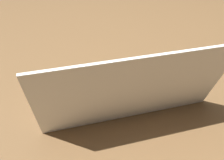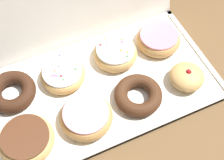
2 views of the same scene
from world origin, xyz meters
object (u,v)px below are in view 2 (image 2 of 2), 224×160
Objects in this scene: jelly_filled_donut_3 at (187,77)px; chocolate_cake_ring_donut_4 at (12,92)px; chocolate_cake_ring_donut_2 at (138,95)px; sprinkle_donut_5 at (63,74)px; donut_box at (100,88)px; pink_frosted_donut_7 at (158,39)px; chocolate_frosted_donut_0 at (26,139)px; sprinkle_donut_6 at (115,53)px; pink_frosted_donut_1 at (86,116)px.

jelly_filled_donut_3 reaches higher than chocolate_cake_ring_donut_4.
sprinkle_donut_5 is (-0.14, 0.13, 0.00)m from chocolate_cake_ring_donut_2.
jelly_filled_donut_3 is (0.20, -0.07, 0.03)m from donut_box.
donut_box is 4.90× the size of pink_frosted_donut_7.
chocolate_frosted_donut_0 reaches higher than chocolate_cake_ring_donut_4.
chocolate_cake_ring_donut_4 is at bearing 178.21° from sprinkle_donut_5.
pink_frosted_donut_7 is (0.40, -0.00, 0.00)m from chocolate_cake_ring_donut_4.
donut_box is at bearing -136.84° from sprinkle_donut_6.
chocolate_cake_ring_donut_4 is 0.40m from pink_frosted_donut_7.
pink_frosted_donut_1 is at bearing -132.18° from donut_box.
donut_box is at bearing -18.38° from chocolate_cake_ring_donut_4.
chocolate_frosted_donut_0 is 0.13m from chocolate_cake_ring_donut_4.
sprinkle_donut_5 is 0.15m from sprinkle_donut_6.
jelly_filled_donut_3 reaches higher than chocolate_cake_ring_donut_2.
chocolate_frosted_donut_0 is 1.44× the size of jelly_filled_donut_3.
chocolate_frosted_donut_0 is 1.08× the size of sprinkle_donut_6.
sprinkle_donut_5 is at bearing 139.23° from donut_box.
chocolate_cake_ring_donut_4 is at bearing 161.62° from donut_box.
donut_box is 0.22m from jelly_filled_donut_3.
chocolate_cake_ring_donut_4 is (-0.27, 0.13, 0.00)m from chocolate_cake_ring_donut_2.
sprinkle_donut_5 is (-0.07, 0.06, 0.02)m from donut_box.
chocolate_cake_ring_donut_2 is at bearing -134.00° from pink_frosted_donut_7.
chocolate_frosted_donut_0 is 1.01× the size of pink_frosted_donut_1.
chocolate_cake_ring_donut_2 is at bearing 1.38° from pink_frosted_donut_1.
sprinkle_donut_5 is (-0.01, 0.13, -0.00)m from pink_frosted_donut_1.
chocolate_frosted_donut_0 is 0.40m from jelly_filled_donut_3.
chocolate_cake_ring_donut_2 is 0.30m from chocolate_cake_ring_donut_4.
sprinkle_donut_5 is (-0.27, 0.13, -0.00)m from jelly_filled_donut_3.
pink_frosted_donut_1 is at bearing -0.53° from chocolate_frosted_donut_0.
chocolate_frosted_donut_0 is 0.31m from sprinkle_donut_6.
sprinkle_donut_6 reaches higher than chocolate_frosted_donut_0.
chocolate_cake_ring_donut_4 is at bearing 89.21° from chocolate_frosted_donut_0.
sprinkle_donut_6 reaches higher than pink_frosted_donut_1.
pink_frosted_donut_1 is 0.19m from chocolate_cake_ring_donut_4.
jelly_filled_donut_3 is 0.76× the size of sprinkle_donut_5.
pink_frosted_donut_1 is 0.13m from sprinkle_donut_5.
chocolate_cake_ring_donut_2 is 0.13m from sprinkle_donut_6.
chocolate_frosted_donut_0 is 0.27m from chocolate_cake_ring_donut_2.
sprinkle_donut_5 is at bearing 94.20° from pink_frosted_donut_1.
donut_box is 5.04× the size of sprinkle_donut_6.
chocolate_cake_ring_donut_4 is at bearing 153.91° from chocolate_cake_ring_donut_2.
sprinkle_donut_5 is 0.98× the size of sprinkle_donut_6.
pink_frosted_donut_7 is at bearing -2.02° from sprinkle_donut_6.
donut_box is 5.12× the size of sprinkle_donut_5.
chocolate_frosted_donut_0 is at bearing 179.47° from pink_frosted_donut_1.
jelly_filled_donut_3 is at bearing -19.54° from donut_box.
pink_frosted_donut_1 reaches higher than sprinkle_donut_5.
jelly_filled_donut_3 is at bearing -87.80° from pink_frosted_donut_7.
chocolate_cake_ring_donut_4 is 0.27m from sprinkle_donut_6.
chocolate_frosted_donut_0 is 1.06× the size of chocolate_cake_ring_donut_4.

